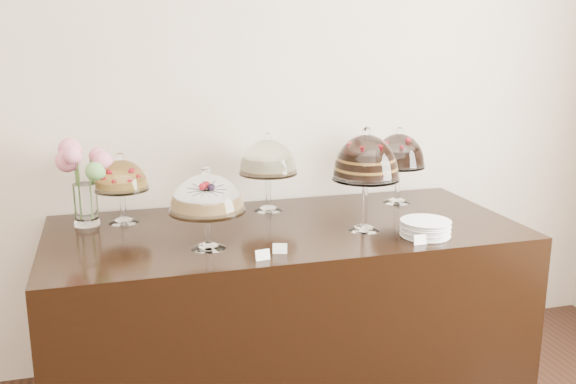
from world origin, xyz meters
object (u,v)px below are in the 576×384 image
object	(u,v)px
cake_stand_sugar_sponge	(207,197)
plate_stack	(425,228)
cake_stand_fruit_tart	(121,179)
flower_vase	(83,174)
display_counter	(285,314)
cake_stand_dark_choco	(399,154)
cake_stand_choco_layer	(366,161)
cake_stand_cheesecake	(268,160)

from	to	relation	value
cake_stand_sugar_sponge	plate_stack	size ratio (longest dim) A/B	1.62
cake_stand_fruit_tart	flower_vase	xyz separation A→B (m)	(-0.17, 0.01, 0.03)
flower_vase	plate_stack	world-z (taller)	flower_vase
display_counter	cake_stand_sugar_sponge	bearing A→B (deg)	-152.03
cake_stand_sugar_sponge	plate_stack	xyz separation A→B (m)	(0.96, -0.11, -0.19)
cake_stand_fruit_tart	flower_vase	world-z (taller)	flower_vase
cake_stand_sugar_sponge	cake_stand_fruit_tart	world-z (taller)	cake_stand_sugar_sponge
cake_stand_dark_choco	flower_vase	distance (m)	1.60
display_counter	cake_stand_sugar_sponge	distance (m)	0.81
cake_stand_sugar_sponge	cake_stand_dark_choco	xyz separation A→B (m)	(1.10, 0.48, 0.04)
cake_stand_choco_layer	cake_stand_dark_choco	distance (m)	0.55
cake_stand_choco_layer	flower_vase	bearing A→B (deg)	160.22
cake_stand_cheesecake	cake_stand_dark_choco	distance (m)	0.71
display_counter	cake_stand_dark_choco	distance (m)	1.04
cake_stand_sugar_sponge	flower_vase	xyz separation A→B (m)	(-0.50, 0.51, 0.02)
flower_vase	cake_stand_dark_choco	bearing A→B (deg)	-1.12
cake_stand_cheesecake	flower_vase	size ratio (longest dim) A/B	0.99
cake_stand_dark_choco	plate_stack	xyz separation A→B (m)	(-0.14, -0.58, -0.23)
cake_stand_cheesecake	cake_stand_choco_layer	bearing A→B (deg)	-52.90
cake_stand_cheesecake	plate_stack	world-z (taller)	cake_stand_cheesecake
cake_stand_choco_layer	cake_stand_cheesecake	xyz separation A→B (m)	(-0.34, 0.45, -0.06)
cake_stand_sugar_sponge	cake_stand_cheesecake	distance (m)	0.65
cake_stand_cheesecake	plate_stack	size ratio (longest dim) A/B	1.84
cake_stand_choco_layer	cake_stand_fruit_tart	distance (m)	1.16
cake_stand_cheesecake	cake_stand_sugar_sponge	bearing A→B (deg)	-127.44
display_counter	cake_stand_sugar_sponge	world-z (taller)	cake_stand_sugar_sponge
cake_stand_choco_layer	cake_stand_fruit_tart	bearing A→B (deg)	157.83
cake_stand_dark_choco	cake_stand_cheesecake	bearing A→B (deg)	176.86
display_counter	plate_stack	size ratio (longest dim) A/B	10.03
plate_stack	cake_stand_choco_layer	bearing A→B (deg)	143.80
cake_stand_choco_layer	display_counter	bearing A→B (deg)	155.93
cake_stand_cheesecake	plate_stack	distance (m)	0.87
cake_stand_fruit_tart	plate_stack	bearing A→B (deg)	-24.91
display_counter	cake_stand_dark_choco	xyz separation A→B (m)	(0.70, 0.26, 0.72)
cake_stand_sugar_sponge	cake_stand_choco_layer	xyz separation A→B (m)	(0.74, 0.06, 0.10)
cake_stand_choco_layer	cake_stand_cheesecake	size ratio (longest dim) A/B	1.19
cake_stand_dark_choco	display_counter	bearing A→B (deg)	-159.37
cake_stand_choco_layer	cake_stand_dark_choco	world-z (taller)	cake_stand_choco_layer
plate_stack	cake_stand_cheesecake	bearing A→B (deg)	132.61
cake_stand_choco_layer	plate_stack	xyz separation A→B (m)	(0.23, -0.17, -0.29)
cake_stand_dark_choco	plate_stack	world-z (taller)	cake_stand_dark_choco
cake_stand_dark_choco	flower_vase	world-z (taller)	same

